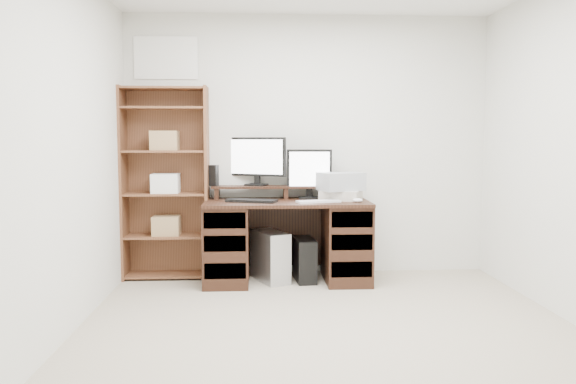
{
  "coord_description": "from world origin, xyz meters",
  "views": [
    {
      "loc": [
        -0.49,
        -3.46,
        1.31
      ],
      "look_at": [
        -0.22,
        1.43,
        0.85
      ],
      "focal_mm": 35.0,
      "sensor_mm": 36.0,
      "label": 1
    }
  ],
  "objects": [
    {
      "name": "monitor_small",
      "position": [
        0.0,
        1.83,
        1.0
      ],
      "size": [
        0.43,
        0.16,
        0.47
      ],
      "rotation": [
        0.0,
        0.0,
        -0.02
      ],
      "color": "black",
      "rests_on": "desk"
    },
    {
      "name": "tower_black",
      "position": [
        -0.06,
        1.65,
        0.2
      ],
      "size": [
        0.2,
        0.41,
        0.4
      ],
      "rotation": [
        0.0,
        0.0,
        0.09
      ],
      "color": "black",
      "rests_on": "ground"
    },
    {
      "name": "mouse",
      "position": [
        0.4,
        1.47,
        0.77
      ],
      "size": [
        0.11,
        0.09,
        0.04
      ],
      "primitive_type": "ellipsoid",
      "rotation": [
        0.0,
        0.0,
        -0.35
      ],
      "color": "silver",
      "rests_on": "desk"
    },
    {
      "name": "room",
      "position": [
        -0.0,
        0.0,
        1.25
      ],
      "size": [
        3.54,
        4.04,
        2.54
      ],
      "color": "tan",
      "rests_on": "ground"
    },
    {
      "name": "speaker",
      "position": [
        -0.91,
        1.86,
        0.97
      ],
      "size": [
        0.1,
        0.1,
        0.2
      ],
      "primitive_type": "cube",
      "rotation": [
        0.0,
        0.0,
        -0.32
      ],
      "color": "black",
      "rests_on": "riser_shelf"
    },
    {
      "name": "monitor_wide",
      "position": [
        -0.49,
        1.91,
        1.13
      ],
      "size": [
        0.54,
        0.28,
        0.46
      ],
      "rotation": [
        0.0,
        0.0,
        -0.43
      ],
      "color": "black",
      "rests_on": "riser_shelf"
    },
    {
      "name": "desk",
      "position": [
        -0.22,
        1.64,
        0.39
      ],
      "size": [
        1.5,
        0.7,
        0.75
      ],
      "color": "black",
      "rests_on": "ground"
    },
    {
      "name": "bookshelf",
      "position": [
        -1.35,
        1.86,
        0.92
      ],
      "size": [
        0.8,
        0.3,
        1.8
      ],
      "color": "brown",
      "rests_on": "ground"
    },
    {
      "name": "printer",
      "position": [
        0.28,
        1.68,
        0.79
      ],
      "size": [
        0.43,
        0.39,
        0.09
      ],
      "primitive_type": "cube",
      "rotation": [
        0.0,
        0.0,
        -0.4
      ],
      "color": "#BBB2A3",
      "rests_on": "desk"
    },
    {
      "name": "keyboard_black",
      "position": [
        -0.54,
        1.54,
        0.76
      ],
      "size": [
        0.48,
        0.29,
        0.03
      ],
      "primitive_type": "cube",
      "rotation": [
        0.0,
        0.0,
        -0.34
      ],
      "color": "black",
      "rests_on": "desk"
    },
    {
      "name": "tower_silver",
      "position": [
        -0.38,
        1.66,
        0.23
      ],
      "size": [
        0.38,
        0.51,
        0.46
      ],
      "primitive_type": "cube",
      "rotation": [
        0.0,
        0.0,
        0.42
      ],
      "color": "#B0B3B7",
      "rests_on": "ground"
    },
    {
      "name": "basket",
      "position": [
        0.28,
        1.68,
        0.92
      ],
      "size": [
        0.46,
        0.39,
        0.16
      ],
      "primitive_type": "cube",
      "rotation": [
        0.0,
        0.0,
        0.37
      ],
      "color": "#959A9F",
      "rests_on": "printer"
    },
    {
      "name": "keyboard_white",
      "position": [
        0.05,
        1.48,
        0.76
      ],
      "size": [
        0.41,
        0.22,
        0.02
      ],
      "primitive_type": "cube",
      "rotation": [
        0.0,
        0.0,
        0.28
      ],
      "color": "silver",
      "rests_on": "desk"
    },
    {
      "name": "riser_shelf",
      "position": [
        -0.22,
        1.85,
        0.84
      ],
      "size": [
        1.4,
        0.22,
        0.12
      ],
      "color": "black",
      "rests_on": "desk"
    }
  ]
}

